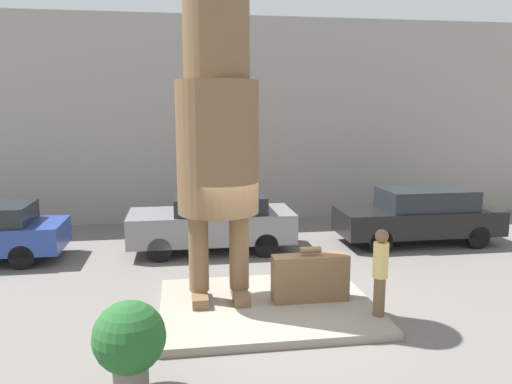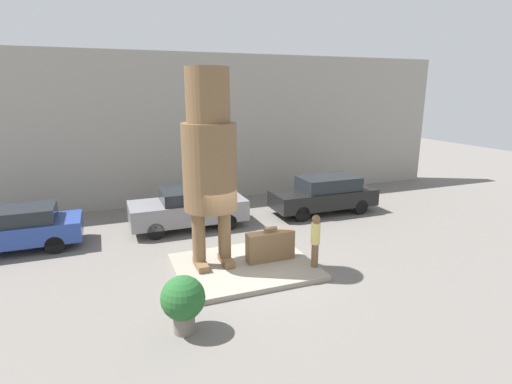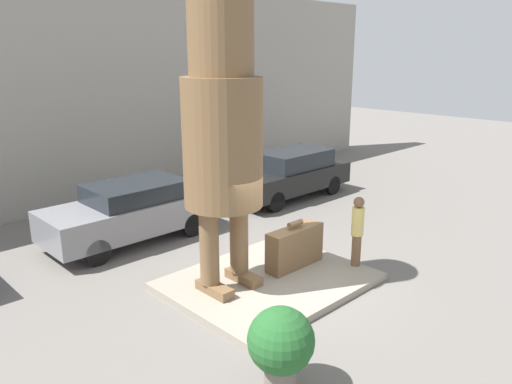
{
  "view_description": "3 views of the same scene",
  "coord_description": "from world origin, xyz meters",
  "px_view_note": "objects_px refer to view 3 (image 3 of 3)",
  "views": [
    {
      "loc": [
        -1.61,
        -9.03,
        3.87
      ],
      "look_at": [
        -0.22,
        -0.01,
        2.34
      ],
      "focal_mm": 35.0,
      "sensor_mm": 36.0,
      "label": 1
    },
    {
      "loc": [
        -3.7,
        -10.51,
        5.28
      ],
      "look_at": [
        0.27,
        -0.26,
        2.45
      ],
      "focal_mm": 28.0,
      "sensor_mm": 36.0,
      "label": 2
    },
    {
      "loc": [
        -6.97,
        -6.85,
        4.86
      ],
      "look_at": [
        -0.29,
        0.1,
        2.11
      ],
      "focal_mm": 35.0,
      "sensor_mm": 36.0,
      "label": 3
    }
  ],
  "objects_px": {
    "parked_car_grey": "(132,210)",
    "parked_car_black": "(290,173)",
    "statue_figure": "(222,124)",
    "planter_pot": "(281,344)",
    "giant_suitcase": "(295,247)",
    "tourist": "(357,228)"
  },
  "relations": [
    {
      "from": "planter_pot",
      "to": "giant_suitcase",
      "type": "bearing_deg",
      "value": 38.98
    },
    {
      "from": "planter_pot",
      "to": "parked_car_black",
      "type": "bearing_deg",
      "value": 41.63
    },
    {
      "from": "parked_car_black",
      "to": "planter_pot",
      "type": "height_order",
      "value": "parked_car_black"
    },
    {
      "from": "giant_suitcase",
      "to": "parked_car_black",
      "type": "relative_size",
      "value": 0.32
    },
    {
      "from": "statue_figure",
      "to": "planter_pot",
      "type": "relative_size",
      "value": 4.31
    },
    {
      "from": "parked_car_black",
      "to": "planter_pot",
      "type": "relative_size",
      "value": 3.47
    },
    {
      "from": "giant_suitcase",
      "to": "parked_car_grey",
      "type": "height_order",
      "value": "parked_car_grey"
    },
    {
      "from": "parked_car_grey",
      "to": "parked_car_black",
      "type": "xyz_separation_m",
      "value": [
        5.95,
        -0.16,
        0.01
      ]
    },
    {
      "from": "giant_suitcase",
      "to": "parked_car_grey",
      "type": "xyz_separation_m",
      "value": [
        -1.6,
        4.28,
        0.22
      ]
    },
    {
      "from": "statue_figure",
      "to": "parked_car_black",
      "type": "xyz_separation_m",
      "value": [
        6.1,
        3.77,
        -2.66
      ]
    },
    {
      "from": "planter_pot",
      "to": "statue_figure",
      "type": "bearing_deg",
      "value": 63.77
    },
    {
      "from": "parked_car_grey",
      "to": "parked_car_black",
      "type": "bearing_deg",
      "value": 178.46
    },
    {
      "from": "statue_figure",
      "to": "planter_pot",
      "type": "distance_m",
      "value": 4.27
    },
    {
      "from": "planter_pot",
      "to": "tourist",
      "type": "bearing_deg",
      "value": 21.41
    },
    {
      "from": "tourist",
      "to": "parked_car_grey",
      "type": "height_order",
      "value": "tourist"
    },
    {
      "from": "parked_car_grey",
      "to": "planter_pot",
      "type": "xyz_separation_m",
      "value": [
        -1.6,
        -6.87,
        -0.05
      ]
    },
    {
      "from": "giant_suitcase",
      "to": "parked_car_grey",
      "type": "bearing_deg",
      "value": 110.45
    },
    {
      "from": "parked_car_grey",
      "to": "parked_car_black",
      "type": "distance_m",
      "value": 5.95
    },
    {
      "from": "statue_figure",
      "to": "tourist",
      "type": "relative_size",
      "value": 3.56
    },
    {
      "from": "parked_car_black",
      "to": "planter_pot",
      "type": "distance_m",
      "value": 10.11
    },
    {
      "from": "giant_suitcase",
      "to": "tourist",
      "type": "xyz_separation_m",
      "value": [
        1.05,
        -0.92,
        0.42
      ]
    },
    {
      "from": "parked_car_black",
      "to": "planter_pot",
      "type": "xyz_separation_m",
      "value": [
        -7.55,
        -6.71,
        -0.06
      ]
    }
  ]
}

